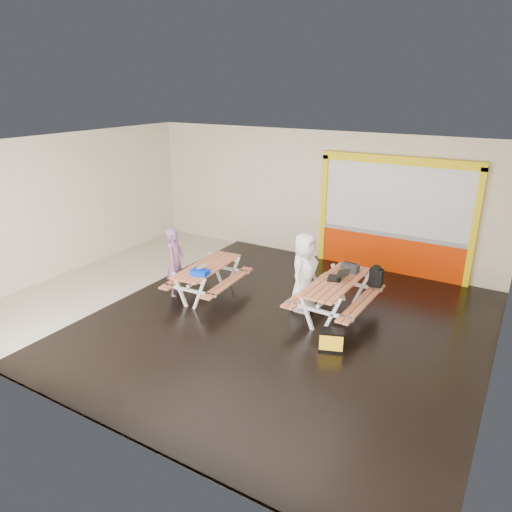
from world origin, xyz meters
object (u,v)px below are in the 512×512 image
Objects in this scene: person_right at (304,273)px; toolbox at (350,268)px; picnic_table_right at (336,289)px; laptop_left at (199,269)px; dark_case at (301,301)px; person_left at (175,263)px; laptop_right at (338,276)px; blue_pouch at (200,272)px; backpack at (376,276)px; picnic_table_left at (208,273)px; fluke_bag at (331,340)px.

person_right reaches higher than toolbox.
picnic_table_right is 2.97m from laptop_left.
picnic_table_right reaches higher than dark_case.
person_right is (2.84, 0.77, 0.07)m from person_left.
laptop_right is 0.52m from toolbox.
laptop_left is 0.22m from blue_pouch.
dark_case is at bearing 179.29° from laptop_right.
blue_pouch reaches higher than picnic_table_right.
blue_pouch is 0.80× the size of backpack.
backpack is (3.27, 1.85, -0.06)m from blue_pouch.
picnic_table_left is 2.92m from picnic_table_right.
backpack is 1.69m from dark_case.
person_left is 2.97m from dark_case.
picnic_table_left is at bearing -159.07° from backpack.
dark_case is (-0.88, -0.50, -0.80)m from toolbox.
toolbox reaches higher than backpack.
blue_pouch reaches higher than fluke_bag.
backpack is 1.13× the size of dark_case.
person_left is 0.71m from laptop_left.
picnic_table_left is at bearing -158.97° from toolbox.
laptop_left is 0.68× the size of fluke_bag.
laptop_right is (3.53, 0.93, 0.08)m from person_left.
blue_pouch is 3.20m from fluke_bag.
picnic_table_right is 5.30× the size of dark_case.
person_left is at bearing -166.77° from picnic_table_right.
laptop_left is at bearing 110.73° from person_right.
backpack is (3.46, 1.32, 0.18)m from picnic_table_left.
person_right is 4.47× the size of toolbox.
picnic_table_right is 0.68m from toolbox.
dark_case is (2.02, 1.00, -0.70)m from laptop_left.
backpack is (3.42, 1.69, -0.05)m from laptop_left.
picnic_table_right is at bearing -126.07° from backpack.
fluke_bag is (3.28, -0.41, -0.59)m from laptop_left.
person_left is 4.06m from fluke_bag.
laptop_left is (0.71, -0.06, 0.01)m from person_left.
picnic_table_right is 2.89m from blue_pouch.
dark_case is at bearing -150.23° from toolbox.
picnic_table_left is 0.44m from laptop_left.
dark_case is at bearing 172.42° from picnic_table_right.
laptop_right is 1.14× the size of backpack.
backpack is (0.52, 0.19, -0.15)m from toolbox.
person_left is at bearing 166.06° from blue_pouch.
person_right is 4.94× the size of laptop_left.
fluke_bag is (3.14, -0.25, -0.59)m from blue_pouch.
laptop_right is at bearing -0.71° from dark_case.
toolbox is (2.94, 1.13, 0.33)m from picnic_table_left.
blue_pouch reaches higher than picnic_table_left.
toolbox is at bearing 29.77° from dark_case.
person_right is 4.32× the size of dark_case.
blue_pouch is at bearing -148.96° from toolbox.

